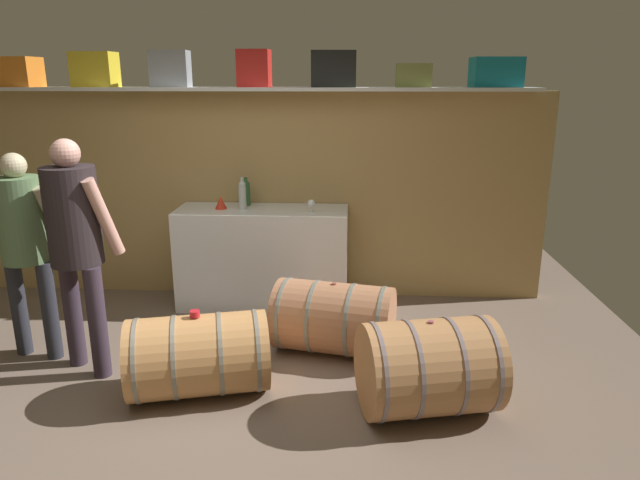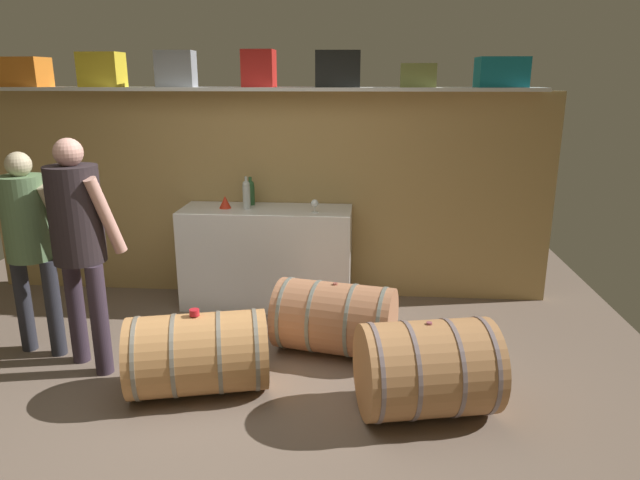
# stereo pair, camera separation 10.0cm
# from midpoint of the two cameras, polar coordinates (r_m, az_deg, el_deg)

# --- Properties ---
(ground_plane) EXTENTS (6.73, 7.53, 0.02)m
(ground_plane) POSITION_cam_midpoint_polar(r_m,az_deg,el_deg) (4.48, -8.33, -12.50)
(ground_plane) COLOR #6C5B4D
(back_wall_panel) EXTENTS (5.53, 0.10, 2.00)m
(back_wall_panel) POSITION_cam_midpoint_polar(r_m,az_deg,el_deg) (5.65, -5.10, 4.47)
(back_wall_panel) COLOR #A88851
(back_wall_panel) RESTS_ON ground
(high_shelf_board) EXTENTS (5.08, 0.40, 0.03)m
(high_shelf_board) POSITION_cam_midpoint_polar(r_m,az_deg,el_deg) (5.40, -5.64, 14.77)
(high_shelf_board) COLOR silver
(high_shelf_board) RESTS_ON back_wall_panel
(toolcase_orange) EXTENTS (0.39, 0.31, 0.27)m
(toolcase_orange) POSITION_cam_midpoint_polar(r_m,az_deg,el_deg) (6.17, -26.88, 14.72)
(toolcase_orange) COLOR orange
(toolcase_orange) RESTS_ON high_shelf_board
(toolcase_yellow) EXTENTS (0.38, 0.25, 0.31)m
(toolcase_yellow) POSITION_cam_midpoint_polar(r_m,az_deg,el_deg) (5.83, -20.47, 15.64)
(toolcase_yellow) COLOR yellow
(toolcase_yellow) RESTS_ON high_shelf_board
(toolcase_grey) EXTENTS (0.35, 0.25, 0.32)m
(toolcase_grey) POSITION_cam_midpoint_polar(r_m,az_deg,el_deg) (5.58, -13.66, 16.26)
(toolcase_grey) COLOR gray
(toolcase_grey) RESTS_ON high_shelf_board
(toolcase_red) EXTENTS (0.29, 0.25, 0.33)m
(toolcase_red) POSITION_cam_midpoint_polar(r_m,az_deg,el_deg) (5.39, -5.57, 16.68)
(toolcase_red) COLOR red
(toolcase_red) RESTS_ON high_shelf_board
(toolcase_black) EXTENTS (0.41, 0.32, 0.31)m
(toolcase_black) POSITION_cam_midpoint_polar(r_m,az_deg,el_deg) (5.32, 2.31, 16.68)
(toolcase_black) COLOR black
(toolcase_black) RESTS_ON high_shelf_board
(toolcase_olive) EXTENTS (0.32, 0.24, 0.20)m
(toolcase_olive) POSITION_cam_midpoint_polar(r_m,az_deg,el_deg) (5.33, 10.32, 15.86)
(toolcase_olive) COLOR olive
(toolcase_olive) RESTS_ON high_shelf_board
(toolcase_teal) EXTENTS (0.44, 0.30, 0.26)m
(toolcase_teal) POSITION_cam_midpoint_polar(r_m,az_deg,el_deg) (5.44, 18.18, 15.62)
(toolcase_teal) COLOR #147488
(toolcase_teal) RESTS_ON high_shelf_board
(work_cabinet) EXTENTS (1.59, 0.56, 0.94)m
(work_cabinet) POSITION_cam_midpoint_polar(r_m,az_deg,el_deg) (5.45, -4.77, -1.70)
(work_cabinet) COLOR white
(work_cabinet) RESTS_ON ground
(wine_bottle_green) EXTENTS (0.08, 0.08, 0.27)m
(wine_bottle_green) POSITION_cam_midpoint_polar(r_m,az_deg,el_deg) (5.48, -6.43, 4.79)
(wine_bottle_green) COLOR #28572F
(wine_bottle_green) RESTS_ON work_cabinet
(wine_bottle_clear) EXTENTS (0.07, 0.07, 0.30)m
(wine_bottle_clear) POSITION_cam_midpoint_polar(r_m,az_deg,el_deg) (5.32, -6.82, 4.59)
(wine_bottle_clear) COLOR #B3BCB9
(wine_bottle_clear) RESTS_ON work_cabinet
(wine_glass) EXTENTS (0.07, 0.07, 0.12)m
(wine_glass) POSITION_cam_midpoint_polar(r_m,az_deg,el_deg) (5.14, 0.03, 3.64)
(wine_glass) COLOR white
(wine_glass) RESTS_ON work_cabinet
(red_funnel) EXTENTS (0.11, 0.11, 0.12)m
(red_funnel) POSITION_cam_midpoint_polar(r_m,az_deg,el_deg) (5.38, -8.93, 3.76)
(red_funnel) COLOR red
(red_funnel) RESTS_ON work_cabinet
(wine_barrel_near) EXTENTS (1.05, 0.77, 0.58)m
(wine_barrel_near) POSITION_cam_midpoint_polar(r_m,az_deg,el_deg) (4.07, -11.39, -11.07)
(wine_barrel_near) COLOR tan
(wine_barrel_near) RESTS_ON ground
(wine_barrel_far) EXTENTS (0.96, 0.78, 0.64)m
(wine_barrel_far) POSITION_cam_midpoint_polar(r_m,az_deg,el_deg) (3.82, 11.36, -12.47)
(wine_barrel_far) COLOR #AD7749
(wine_barrel_far) RESTS_ON ground
(wine_barrel_flank) EXTENTS (1.01, 0.74, 0.58)m
(wine_barrel_flank) POSITION_cam_midpoint_polar(r_m,az_deg,el_deg) (4.54, 2.14, -7.81)
(wine_barrel_flank) COLOR #AA714F
(wine_barrel_flank) RESTS_ON ground
(tasting_cup) EXTENTS (0.07, 0.07, 0.04)m
(tasting_cup) POSITION_cam_midpoint_polar(r_m,az_deg,el_deg) (3.95, -11.72, -7.09)
(tasting_cup) COLOR red
(tasting_cup) RESTS_ON wine_barrel_near
(winemaker_pouring) EXTENTS (0.51, 0.42, 1.59)m
(winemaker_pouring) POSITION_cam_midpoint_polar(r_m,az_deg,el_deg) (4.82, -26.53, 0.61)
(winemaker_pouring) COLOR #292932
(winemaker_pouring) RESTS_ON ground
(visitor_tasting) EXTENTS (0.57, 0.51, 1.72)m
(visitor_tasting) POSITION_cam_midpoint_polar(r_m,az_deg,el_deg) (4.38, -22.36, 0.76)
(visitor_tasting) COLOR #352936
(visitor_tasting) RESTS_ON ground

